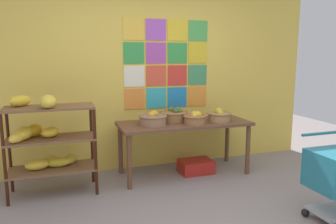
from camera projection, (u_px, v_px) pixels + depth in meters
back_wall_with_art at (149, 74)px, 4.61m from camera, size 4.99×0.07×2.65m
banana_shelf_unit at (45, 138)px, 3.73m from camera, size 0.98×0.54×1.17m
display_table at (184, 128)px, 4.39m from camera, size 1.75×0.69×0.72m
fruit_basket_centre at (153, 119)px, 4.18m from camera, size 0.36×0.36×0.18m
fruit_basket_back_left at (174, 115)px, 4.45m from camera, size 0.39×0.39×0.18m
fruit_basket_right at (219, 116)px, 4.41m from camera, size 0.32×0.32×0.18m
fruit_basket_left at (195, 118)px, 4.24m from camera, size 0.31×0.31×0.17m
produce_crate_under_table at (196, 166)px, 4.51m from camera, size 0.45×0.32×0.17m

